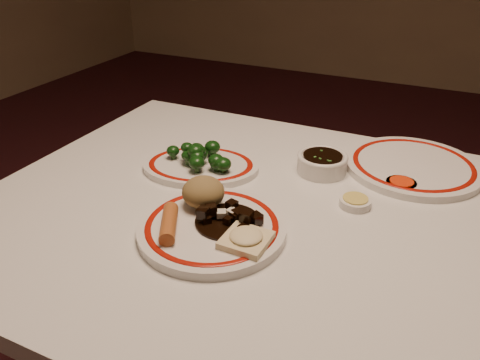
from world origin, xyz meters
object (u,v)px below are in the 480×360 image
object	(u,v)px
rice_mound	(203,192)
stirfry_heap	(230,218)
main_plate	(212,228)
spring_roll	(169,223)
dining_table	(276,251)
soy_bowl	(322,164)
fried_wonton	(246,238)
broccoli_pile	(200,155)
broccoli_plate	(201,166)

from	to	relation	value
rice_mound	stirfry_heap	world-z (taller)	rice_mound
main_plate	spring_roll	size ratio (longest dim) A/B	2.71
dining_table	stirfry_heap	distance (m)	0.16
main_plate	soy_bowl	world-z (taller)	soy_bowl
dining_table	stirfry_heap	world-z (taller)	stirfry_heap
spring_roll	soy_bowl	distance (m)	0.40
fried_wonton	spring_roll	bearing A→B (deg)	-170.84
fried_wonton	soy_bowl	size ratio (longest dim) A/B	0.71
fried_wonton	stirfry_heap	xyz separation A→B (m)	(-0.05, 0.04, -0.00)
dining_table	broccoli_pile	bearing A→B (deg)	156.90
broccoli_pile	fried_wonton	bearing A→B (deg)	-46.70
spring_roll	broccoli_plate	distance (m)	0.27
dining_table	rice_mound	bearing A→B (deg)	-155.13
stirfry_heap	soy_bowl	size ratio (longest dim) A/B	1.11
broccoli_pile	soy_bowl	xyz separation A→B (m)	(0.25, 0.11, -0.02)
spring_roll	soy_bowl	bearing A→B (deg)	36.24
broccoli_pile	stirfry_heap	bearing A→B (deg)	-48.57
main_plate	stirfry_heap	world-z (taller)	stirfry_heap
rice_mound	soy_bowl	distance (m)	0.31
stirfry_heap	main_plate	bearing A→B (deg)	-143.09
dining_table	broccoli_pile	xyz separation A→B (m)	(-0.22, 0.10, 0.13)
main_plate	fried_wonton	bearing A→B (deg)	-17.22
broccoli_plate	stirfry_heap	bearing A→B (deg)	-48.62
dining_table	spring_roll	world-z (taller)	spring_roll
spring_roll	soy_bowl	size ratio (longest dim) A/B	0.92
broccoli_plate	rice_mound	bearing A→B (deg)	-58.75
rice_mound	stirfry_heap	xyz separation A→B (m)	(0.07, -0.03, -0.02)
main_plate	broccoli_plate	distance (m)	0.25
broccoli_plate	soy_bowl	distance (m)	0.28
fried_wonton	soy_bowl	bearing A→B (deg)	84.37
dining_table	broccoli_plate	xyz separation A→B (m)	(-0.23, 0.10, 0.10)
rice_mound	spring_roll	bearing A→B (deg)	-98.84
spring_roll	broccoli_plate	bearing A→B (deg)	79.18
broccoli_pile	broccoli_plate	bearing A→B (deg)	126.82
spring_roll	stirfry_heap	xyz separation A→B (m)	(0.09, 0.07, -0.00)
rice_mound	fried_wonton	distance (m)	0.15
rice_mound	broccoli_plate	xyz separation A→B (m)	(-0.10, 0.16, -0.04)
spring_roll	soy_bowl	xyz separation A→B (m)	(0.17, 0.36, -0.01)
fried_wonton	soy_bowl	xyz separation A→B (m)	(0.03, 0.34, -0.01)
rice_mound	fried_wonton	bearing A→B (deg)	-31.47
spring_roll	fried_wonton	size ratio (longest dim) A/B	1.28
rice_mound	fried_wonton	xyz separation A→B (m)	(0.12, -0.08, -0.02)
rice_mound	broccoli_plate	bearing A→B (deg)	121.25
dining_table	broccoli_pile	world-z (taller)	broccoli_pile
rice_mound	spring_roll	world-z (taller)	rice_mound
stirfry_heap	broccoli_pile	bearing A→B (deg)	131.43
stirfry_heap	broccoli_plate	xyz separation A→B (m)	(-0.17, 0.19, -0.02)
main_plate	soy_bowl	size ratio (longest dim) A/B	2.49
dining_table	main_plate	size ratio (longest dim) A/B	4.35
broccoli_plate	dining_table	bearing A→B (deg)	-23.47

